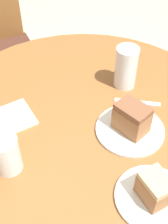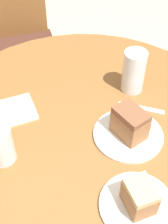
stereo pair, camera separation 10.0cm
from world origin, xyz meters
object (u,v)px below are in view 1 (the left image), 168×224
plate_far (152,198)px  glass_lemonade (126,69)px  glass_water (7,156)px  plate_near (130,130)px  cake_slice_far (155,188)px  cake_slice_near (132,118)px

plate_far → glass_lemonade: glass_lemonade is taller
plate_far → glass_water: glass_water is taller
plate_far → plate_near: bearing=63.8°
cake_slice_far → glass_water: size_ratio=0.75×
cake_slice_near → glass_lemonade: size_ratio=0.73×
cake_slice_near → glass_water: (-0.37, 0.09, -0.01)m
plate_near → glass_water: (-0.37, 0.09, 0.05)m
plate_near → plate_far: size_ratio=1.10×
plate_near → cake_slice_near: size_ratio=1.93×
glass_lemonade → glass_water: glass_lemonade is taller
glass_lemonade → glass_water: bearing=-169.3°
cake_slice_far → glass_lemonade: 0.47m
plate_near → cake_slice_far: cake_slice_far is taller
plate_far → glass_water: size_ratio=1.68×
plate_near → glass_lemonade: 0.24m
glass_lemonade → glass_water: 0.51m
glass_lemonade → plate_far: bearing=-120.4°
cake_slice_near → glass_lemonade: glass_lemonade is taller
cake_slice_near → cake_slice_far: 0.24m
glass_water → cake_slice_far: bearing=-48.8°
plate_near → cake_slice_far: (-0.11, -0.22, 0.05)m
plate_far → cake_slice_far: size_ratio=2.24×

